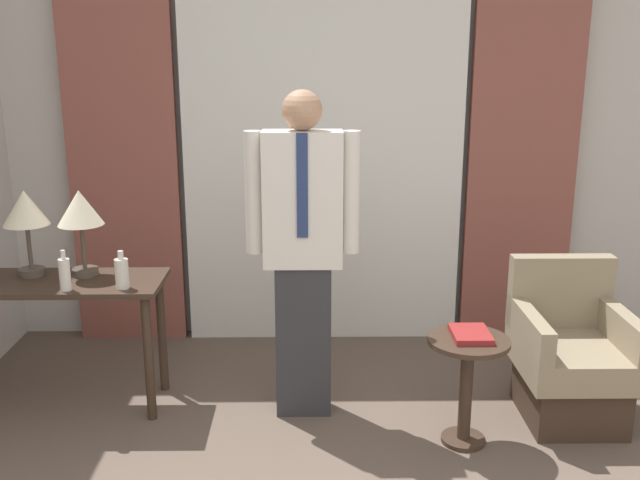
{
  "coord_description": "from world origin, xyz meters",
  "views": [
    {
      "loc": [
        -0.08,
        -1.58,
        1.94
      ],
      "look_at": [
        -0.04,
        1.86,
        1.02
      ],
      "focal_mm": 40.0,
      "sensor_mm": 36.0,
      "label": 1
    }
  ],
  "objects_px": {
    "desk": "(56,302)",
    "side_table": "(467,373)",
    "bottle_near_edge": "(122,273)",
    "armchair": "(570,361)",
    "person": "(303,243)",
    "book": "(471,334)",
    "table_lamp_right": "(80,212)",
    "bottle_by_lamp": "(65,274)",
    "table_lamp_left": "(26,212)"
  },
  "relations": [
    {
      "from": "table_lamp_right",
      "to": "side_table",
      "type": "relative_size",
      "value": 0.84
    },
    {
      "from": "table_lamp_right",
      "to": "person",
      "type": "bearing_deg",
      "value": -8.68
    },
    {
      "from": "table_lamp_left",
      "to": "bottle_near_edge",
      "type": "distance_m",
      "value": 0.66
    },
    {
      "from": "table_lamp_left",
      "to": "book",
      "type": "height_order",
      "value": "table_lamp_left"
    },
    {
      "from": "side_table",
      "to": "book",
      "type": "height_order",
      "value": "book"
    },
    {
      "from": "table_lamp_left",
      "to": "side_table",
      "type": "relative_size",
      "value": 0.84
    },
    {
      "from": "desk",
      "to": "table_lamp_right",
      "type": "height_order",
      "value": "table_lamp_right"
    },
    {
      "from": "bottle_by_lamp",
      "to": "book",
      "type": "height_order",
      "value": "bottle_by_lamp"
    },
    {
      "from": "desk",
      "to": "book",
      "type": "distance_m",
      "value": 2.22
    },
    {
      "from": "bottle_near_edge",
      "to": "book",
      "type": "distance_m",
      "value": 1.81
    },
    {
      "from": "bottle_near_edge",
      "to": "person",
      "type": "distance_m",
      "value": 0.95
    },
    {
      "from": "table_lamp_right",
      "to": "armchair",
      "type": "distance_m",
      "value": 2.76
    },
    {
      "from": "table_lamp_left",
      "to": "desk",
      "type": "bearing_deg",
      "value": -31.77
    },
    {
      "from": "desk",
      "to": "side_table",
      "type": "distance_m",
      "value": 2.23
    },
    {
      "from": "table_lamp_left",
      "to": "person",
      "type": "xyz_separation_m",
      "value": [
        1.5,
        -0.18,
        -0.13
      ]
    },
    {
      "from": "table_lamp_right",
      "to": "bottle_near_edge",
      "type": "bearing_deg",
      "value": -40.67
    },
    {
      "from": "table_lamp_left",
      "to": "side_table",
      "type": "bearing_deg",
      "value": -12.73
    },
    {
      "from": "armchair",
      "to": "book",
      "type": "xyz_separation_m",
      "value": [
        -0.6,
        -0.25,
        0.26
      ]
    },
    {
      "from": "desk",
      "to": "side_table",
      "type": "xyz_separation_m",
      "value": [
        2.17,
        -0.43,
        -0.23
      ]
    },
    {
      "from": "table_lamp_left",
      "to": "bottle_by_lamp",
      "type": "bearing_deg",
      "value": -43.45
    },
    {
      "from": "bottle_by_lamp",
      "to": "bottle_near_edge",
      "type": "bearing_deg",
      "value": 6.3
    },
    {
      "from": "desk",
      "to": "armchair",
      "type": "distance_m",
      "value": 2.81
    },
    {
      "from": "person",
      "to": "desk",
      "type": "bearing_deg",
      "value": 176.06
    },
    {
      "from": "bottle_by_lamp",
      "to": "armchair",
      "type": "distance_m",
      "value": 2.71
    },
    {
      "from": "desk",
      "to": "side_table",
      "type": "relative_size",
      "value": 2.08
    },
    {
      "from": "table_lamp_left",
      "to": "table_lamp_right",
      "type": "bearing_deg",
      "value": 0.0
    },
    {
      "from": "table_lamp_right",
      "to": "book",
      "type": "distance_m",
      "value": 2.16
    },
    {
      "from": "armchair",
      "to": "side_table",
      "type": "height_order",
      "value": "armchair"
    },
    {
      "from": "bottle_by_lamp",
      "to": "person",
      "type": "bearing_deg",
      "value": 3.41
    },
    {
      "from": "armchair",
      "to": "person",
      "type": "bearing_deg",
      "value": 177.15
    },
    {
      "from": "book",
      "to": "bottle_by_lamp",
      "type": "bearing_deg",
      "value": 173.2
    },
    {
      "from": "table_lamp_left",
      "to": "book",
      "type": "xyz_separation_m",
      "value": [
        2.33,
        -0.5,
        -0.51
      ]
    },
    {
      "from": "desk",
      "to": "armchair",
      "type": "relative_size",
      "value": 1.4
    },
    {
      "from": "bottle_by_lamp",
      "to": "book",
      "type": "bearing_deg",
      "value": -6.8
    },
    {
      "from": "bottle_near_edge",
      "to": "armchair",
      "type": "relative_size",
      "value": 0.24
    },
    {
      "from": "desk",
      "to": "person",
      "type": "relative_size",
      "value": 0.67
    },
    {
      "from": "desk",
      "to": "book",
      "type": "relative_size",
      "value": 5.0
    },
    {
      "from": "person",
      "to": "armchair",
      "type": "bearing_deg",
      "value": -2.85
    },
    {
      "from": "side_table",
      "to": "table_lamp_right",
      "type": "bearing_deg",
      "value": 165.5
    },
    {
      "from": "table_lamp_left",
      "to": "person",
      "type": "relative_size",
      "value": 0.27
    },
    {
      "from": "side_table",
      "to": "armchair",
      "type": "bearing_deg",
      "value": 23.53
    },
    {
      "from": "table_lamp_right",
      "to": "bottle_by_lamp",
      "type": "relative_size",
      "value": 2.21
    },
    {
      "from": "desk",
      "to": "person",
      "type": "distance_m",
      "value": 1.4
    },
    {
      "from": "person",
      "to": "side_table",
      "type": "xyz_separation_m",
      "value": [
        0.82,
        -0.34,
        -0.58
      ]
    },
    {
      "from": "bottle_near_edge",
      "to": "book",
      "type": "relative_size",
      "value": 0.86
    },
    {
      "from": "book",
      "to": "bottle_near_edge",
      "type": "bearing_deg",
      "value": 171.12
    },
    {
      "from": "desk",
      "to": "bottle_by_lamp",
      "type": "distance_m",
      "value": 0.3
    },
    {
      "from": "desk",
      "to": "person",
      "type": "xyz_separation_m",
      "value": [
        1.35,
        -0.09,
        0.35
      ]
    },
    {
      "from": "bottle_near_edge",
      "to": "bottle_by_lamp",
      "type": "bearing_deg",
      "value": -173.7
    },
    {
      "from": "bottle_by_lamp",
      "to": "armchair",
      "type": "relative_size",
      "value": 0.26
    }
  ]
}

